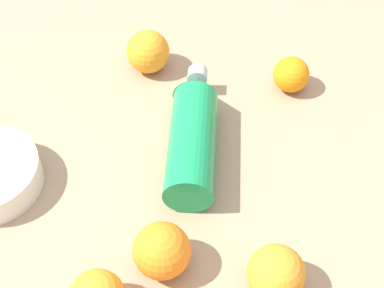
{
  "coord_description": "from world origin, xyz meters",
  "views": [
    {
      "loc": [
        -0.52,
        0.11,
        0.69
      ],
      "look_at": [
        0.03,
        0.02,
        0.04
      ],
      "focal_mm": 52.84,
      "sensor_mm": 36.0,
      "label": 1
    }
  ],
  "objects_px": {
    "water_bottle": "(193,133)",
    "orange_1": "(148,52)",
    "orange_0": "(291,75)",
    "orange_3": "(162,251)",
    "orange_4": "(276,273)"
  },
  "relations": [
    {
      "from": "water_bottle",
      "to": "orange_1",
      "type": "relative_size",
      "value": 3.54
    },
    {
      "from": "water_bottle",
      "to": "orange_0",
      "type": "distance_m",
      "value": 0.22
    },
    {
      "from": "water_bottle",
      "to": "orange_3",
      "type": "distance_m",
      "value": 0.21
    },
    {
      "from": "orange_3",
      "to": "orange_4",
      "type": "distance_m",
      "value": 0.15
    },
    {
      "from": "orange_1",
      "to": "orange_4",
      "type": "bearing_deg",
      "value": -165.47
    },
    {
      "from": "orange_0",
      "to": "orange_3",
      "type": "relative_size",
      "value": 0.8
    },
    {
      "from": "water_bottle",
      "to": "orange_1",
      "type": "distance_m",
      "value": 0.2
    },
    {
      "from": "orange_3",
      "to": "orange_0",
      "type": "bearing_deg",
      "value": -40.01
    },
    {
      "from": "orange_0",
      "to": "orange_3",
      "type": "xyz_separation_m",
      "value": [
        -0.31,
        0.26,
        0.01
      ]
    },
    {
      "from": "orange_3",
      "to": "orange_4",
      "type": "height_order",
      "value": "orange_3"
    },
    {
      "from": "orange_1",
      "to": "orange_4",
      "type": "distance_m",
      "value": 0.46
    },
    {
      "from": "water_bottle",
      "to": "orange_4",
      "type": "height_order",
      "value": "orange_4"
    },
    {
      "from": "orange_1",
      "to": "orange_0",
      "type": "bearing_deg",
      "value": -110.46
    },
    {
      "from": "orange_0",
      "to": "orange_3",
      "type": "distance_m",
      "value": 0.4
    },
    {
      "from": "orange_0",
      "to": "orange_4",
      "type": "relative_size",
      "value": 0.82
    }
  ]
}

